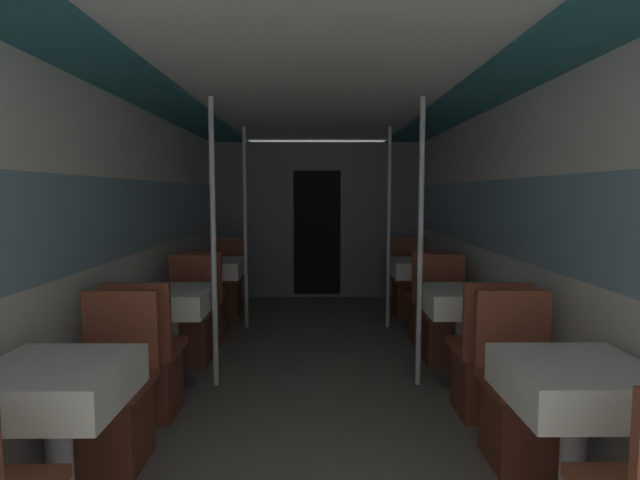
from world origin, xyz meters
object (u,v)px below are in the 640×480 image
object	(u,v)px
chair_right_near_2	(430,312)
support_pole_right_2	(389,229)
chair_left_near_2	(205,312)
support_pole_right_1	(421,244)
chair_right_far_1	(445,328)
dining_table_right_2	(419,272)
chair_left_far_0	(112,411)
chair_left_near_1	(148,372)
dining_table_left_1	(171,306)
chair_left_far_2	(225,291)
dining_table_right_0	(577,393)
chair_right_far_0	(523,410)
chair_right_far_2	(410,291)
support_pole_left_2	(246,229)
dining_table_left_2	(215,272)
support_pole_left_1	(214,244)
dining_table_right_1	(464,306)
dining_table_left_0	(58,394)
chair_left_far_1	(190,328)
chair_right_near_1	(487,372)

from	to	relation	value
chair_right_near_2	support_pole_right_2	bearing A→B (deg)	121.84
chair_left_near_2	support_pole_right_1	bearing A→B (deg)	-30.61
chair_right_far_1	dining_table_right_2	bearing A→B (deg)	-90.00
chair_left_far_0	chair_left_near_1	world-z (taller)	same
support_pole_right_2	chair_right_near_2	bearing A→B (deg)	-58.16
dining_table_left_1	chair_left_far_2	bearing A→B (deg)	90.00
dining_table_right_0	chair_right_far_1	bearing A→B (deg)	90.00
chair_left_far_2	chair_right_far_0	distance (m)	3.88
dining_table_left_1	chair_right_far_1	xyz separation A→B (m)	(2.16, 0.53, -0.31)
chair_left_near_2	chair_right_far_1	distance (m)	2.23
dining_table_left_1	chair_left_near_2	size ratio (longest dim) A/B	0.81
chair_left_near_1	chair_right_far_2	bearing A→B (deg)	50.92
chair_left_far_2	support_pole_left_2	distance (m)	0.98
dining_table_left_1	dining_table_right_2	bearing A→B (deg)	36.70
dining_table_left_2	chair_left_near_2	distance (m)	0.61
dining_table_left_2	chair_right_far_0	distance (m)	3.47
dining_table_left_1	support_pole_left_1	distance (m)	0.56
chair_left_far_0	chair_right_far_1	distance (m)	2.69
chair_left_far_2	dining_table_left_1	bearing A→B (deg)	90.00
chair_left_near_1	support_pole_right_2	distance (m)	2.92
support_pole_left_2	chair_right_far_2	size ratio (longest dim) A/B	2.36
support_pole_left_2	dining_table_left_2	bearing A→B (deg)	180.00
chair_left_near_1	support_pole_right_1	xyz separation A→B (m)	(1.83, 0.53, 0.77)
support_pole_left_2	dining_table_right_1	world-z (taller)	support_pole_left_2
dining_table_left_0	chair_right_far_2	bearing A→B (deg)	60.03
chair_right_far_0	support_pole_right_2	bearing A→B (deg)	-83.10
dining_table_right_2	support_pole_left_1	bearing A→B (deg)	-138.72
support_pole_right_1	chair_left_near_2	bearing A→B (deg)	149.39
chair_left_far_2	dining_table_right_1	world-z (taller)	chair_left_far_2
dining_table_left_1	support_pole_left_1	size ratio (longest dim) A/B	0.34
dining_table_left_1	chair_left_far_1	distance (m)	0.61
chair_left_far_0	chair_right_near_1	bearing A→B (deg)	-165.47
dining_table_left_0	dining_table_left_2	world-z (taller)	same
dining_table_left_1	support_pole_right_2	size ratio (longest dim) A/B	0.34
chair_right_near_2	chair_right_far_2	bearing A→B (deg)	90.00
chair_left_far_2	dining_table_right_0	world-z (taller)	chair_left_far_2
chair_left_near_2	chair_right_near_2	distance (m)	2.16
dining_table_right_0	support_pole_left_1	bearing A→B (deg)	138.72
support_pole_left_2	support_pole_right_2	size ratio (longest dim) A/B	1.00
chair_left_near_2	chair_right_far_1	xyz separation A→B (m)	(2.16, -0.56, 0.00)
dining_table_left_0	dining_table_right_0	world-z (taller)	same
chair_right_far_2	dining_table_left_0	bearing A→B (deg)	60.03
chair_left_near_1	chair_left_far_2	size ratio (longest dim) A/B	1.00
dining_table_left_2	chair_left_far_2	bearing A→B (deg)	90.00
dining_table_left_2	chair_left_near_2	size ratio (longest dim) A/B	0.81
chair_right_near_1	chair_left_near_1	bearing A→B (deg)	180.00
dining_table_left_0	chair_left_near_1	size ratio (longest dim) A/B	0.81
support_pole_left_1	chair_left_far_1	bearing A→B (deg)	121.84
support_pole_right_2	chair_left_far_0	bearing A→B (deg)	-124.24
support_pole_left_1	chair_left_near_2	distance (m)	1.37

